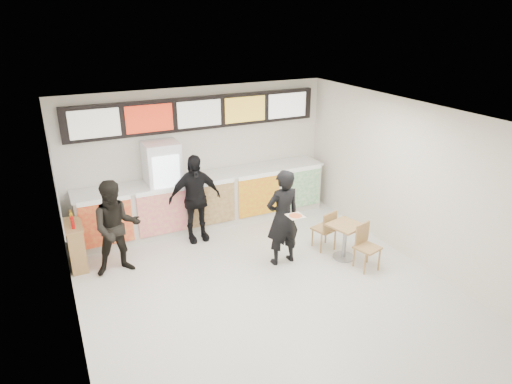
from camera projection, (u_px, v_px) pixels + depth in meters
floor at (271, 295)px, 7.70m from camera, size 7.00×7.00×0.00m
ceiling at (273, 120)px, 6.59m from camera, size 7.00×7.00×0.00m
wall_back at (199, 155)px, 10.08m from camera, size 6.00×0.00×6.00m
wall_left at (68, 255)px, 5.94m from camera, size 0.00×7.00×7.00m
wall_right at (417, 185)px, 8.35m from camera, size 0.00×7.00×7.00m
service_counter at (207, 200)px, 10.08m from camera, size 5.56×0.77×1.14m
menu_board at (199, 113)px, 9.65m from camera, size 5.50×0.14×0.70m
drinks_fridge at (164, 188)px, 9.56m from camera, size 0.70×0.67×2.00m
mirror_panel at (55, 179)px, 7.91m from camera, size 0.01×2.00×1.50m
customer_main at (283, 218)px, 8.38m from camera, size 0.69×0.47×1.85m
customer_left at (117, 228)px, 8.09m from camera, size 0.89×0.70×1.77m
customer_mid at (195, 198)px, 9.26m from camera, size 1.09×0.47×1.85m
pizza_slice at (295, 215)px, 7.92m from camera, size 0.36×0.36×0.02m
cafe_table at (345, 235)px, 8.69m from camera, size 0.77×1.50×0.85m
condiment_ledge at (76, 245)px, 8.43m from camera, size 0.31×0.77×1.03m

